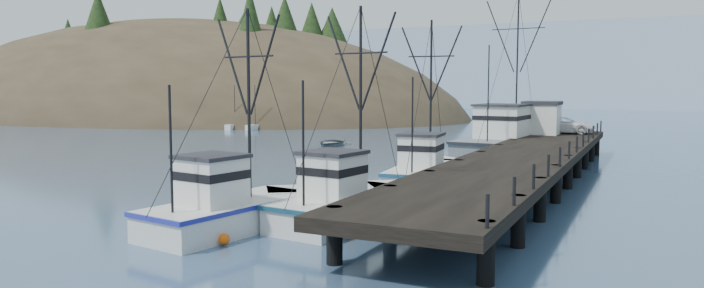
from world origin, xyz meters
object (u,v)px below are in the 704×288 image
Objects in this scene: motorboat at (331,146)px; trawler_near at (350,203)px; pickup_truck at (564,125)px; pier_shed at (542,117)px; trawler_mid at (236,210)px; pier at (523,158)px; trawler_far at (426,172)px; work_vessel at (510,143)px.

trawler_near is at bearing -70.25° from motorboat.
pickup_truck is (5.26, 31.57, 1.89)m from trawler_near.
trawler_near is 30.13m from pier_shed.
pier_shed is 2.50m from pickup_truck.
pier_shed is (7.36, 33.26, 2.60)m from trawler_mid.
pickup_truck is at bearing 80.53° from trawler_near.
pier is 5.93m from trawler_far.
pier is 18.03m from pickup_truck.
trawler_mid is 15.12m from trawler_far.
trawler_near is 28.84m from work_vessel.
work_vessel is 3.64× the size of motorboat.
trawler_far reaches higher than pickup_truck.
trawler_far is at bearing -101.84° from pier_shed.
trawler_near is 35.96m from motorboat.
trawler_near reaches higher than trawler_mid.
trawler_far is 19.12m from pier_shed.
trawler_far is (-0.24, 11.26, 0.00)m from trawler_near.
motorboat is (-21.05, 1.66, -3.42)m from pier_shed.
motorboat is at bearing 118.95° from trawler_near.
pier_shed is at bearing -13.70° from motorboat.
pickup_truck is at bearing 34.12° from work_vessel.
trawler_far is 26.52m from motorboat.
trawler_far reaches higher than trawler_mid.
pier_shed is at bearing 78.16° from trawler_far.
trawler_far is 0.59× the size of work_vessel.
trawler_near is 1.03× the size of trawler_mid.
trawler_mid is 2.01× the size of motorboat.
trawler_near is 5.07m from trawler_mid.
work_vessel reaches higher than pier.
motorboat is at bearing 171.91° from work_vessel.
trawler_mid is 3.03× the size of pier_shed.
trawler_mid reaches higher than motorboat.
pier_shed is at bearing 21.97° from work_vessel.
motorboat is (-22.67, -0.11, -2.71)m from pickup_truck.
trawler_mid reaches higher than pickup_truck.
trawler_mid is 32.64m from work_vessel.
trawler_far is at bearing -94.69° from work_vessel.
pickup_truck is at bearing 47.52° from pier_shed.
trawler_near is at bearing 42.92° from trawler_mid.
pier is at bearing 69.23° from trawler_near.
trawler_mid is at bearing -137.08° from trawler_near.
trawler_mid is (-8.86, -17.02, -0.87)m from pier.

